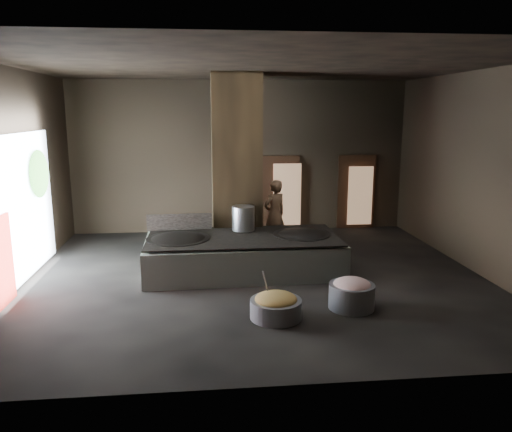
{
  "coord_description": "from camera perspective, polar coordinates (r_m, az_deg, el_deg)",
  "views": [
    {
      "loc": [
        -1.09,
        -10.48,
        3.59
      ],
      "look_at": [
        0.06,
        0.61,
        1.25
      ],
      "focal_mm": 35.0,
      "sensor_mm": 36.0,
      "label": 1
    }
  ],
  "objects": [
    {
      "name": "wok_right",
      "position": [
        11.51,
        5.21,
        -2.48
      ],
      "size": [
        1.28,
        1.28,
        0.36
      ],
      "primitive_type": "ellipsoid",
      "color": "black",
      "rests_on": "hearth_platform"
    },
    {
      "name": "ceiling",
      "position": [
        10.58,
        0.0,
        17.05
      ],
      "size": [
        10.0,
        9.0,
        0.1
      ],
      "primitive_type": "cube",
      "color": "black",
      "rests_on": "back_wall"
    },
    {
      "name": "right_wall",
      "position": [
        12.22,
        24.35,
        4.5
      ],
      "size": [
        0.1,
        9.0,
        4.5
      ],
      "primitive_type": "cube",
      "color": "black",
      "rests_on": "ground"
    },
    {
      "name": "front_wall",
      "position": [
        6.18,
        4.37,
        -0.72
      ],
      "size": [
        10.0,
        0.1,
        4.5
      ],
      "primitive_type": "cube",
      "color": "black",
      "rests_on": "ground"
    },
    {
      "name": "wok_right_rim",
      "position": [
        11.49,
        5.22,
        -2.15
      ],
      "size": [
        1.31,
        1.31,
        0.05
      ],
      "primitive_type": "cylinder",
      "color": "black",
      "rests_on": "hearth_platform"
    },
    {
      "name": "splash_guard",
      "position": [
        11.93,
        -8.74,
        -0.68
      ],
      "size": [
        1.52,
        0.1,
        0.38
      ],
      "primitive_type": "cube",
      "rotation": [
        0.0,
        0.0,
        0.03
      ],
      "color": "black",
      "rests_on": "hearth_platform"
    },
    {
      "name": "doorway_near_glow",
      "position": [
        15.23,
        3.56,
        2.22
      ],
      "size": [
        0.85,
        0.04,
        2.02
      ],
      "primitive_type": "cube",
      "color": "#8C6647",
      "rests_on": "ground"
    },
    {
      "name": "meat_fill",
      "position": [
        9.46,
        10.92,
        -7.75
      ],
      "size": [
        0.7,
        0.7,
        0.27
      ],
      "primitive_type": "ellipsoid",
      "color": "#C57676",
      "rests_on": "meat_basin"
    },
    {
      "name": "meat_basin",
      "position": [
        9.54,
        10.87,
        -8.99
      ],
      "size": [
        1.11,
        1.11,
        0.46
      ],
      "primitive_type": "cylinder",
      "rotation": [
        0.0,
        0.0,
        0.4
      ],
      "color": "gray",
      "rests_on": "ground"
    },
    {
      "name": "doorway_far_glow",
      "position": [
        15.7,
        11.82,
        2.28
      ],
      "size": [
        0.76,
        0.04,
        1.81
      ],
      "primitive_type": "cube",
      "color": "#8C6647",
      "rests_on": "ground"
    },
    {
      "name": "back_wall",
      "position": [
        15.13,
        -1.79,
        6.76
      ],
      "size": [
        10.0,
        0.1,
        4.5
      ],
      "primitive_type": "cube",
      "color": "black",
      "rests_on": "ground"
    },
    {
      "name": "hearth_platform",
      "position": [
        11.38,
        -1.48,
        -4.53
      ],
      "size": [
        4.43,
        2.21,
        0.76
      ],
      "primitive_type": "cube",
      "rotation": [
        0.0,
        0.0,
        0.03
      ],
      "color": "#A7B5A3",
      "rests_on": "ground"
    },
    {
      "name": "wok_left_rim",
      "position": [
        11.2,
        -8.89,
        -2.61
      ],
      "size": [
        1.41,
        1.41,
        0.05
      ],
      "primitive_type": "cylinder",
      "color": "black",
      "rests_on": "hearth_platform"
    },
    {
      "name": "veg_fill",
      "position": [
        8.91,
        2.3,
        -9.48
      ],
      "size": [
        0.75,
        0.75,
        0.23
      ],
      "primitive_type": "ellipsoid",
      "color": "olive",
      "rests_on": "veg_basin"
    },
    {
      "name": "doorway_near",
      "position": [
        15.31,
        2.75,
        2.47
      ],
      "size": [
        1.18,
        0.08,
        2.38
      ],
      "primitive_type": "cube",
      "color": "black",
      "rests_on": "ground"
    },
    {
      "name": "stock_pot",
      "position": [
        11.73,
        -1.46,
        -0.26
      ],
      "size": [
        0.53,
        0.53,
        0.57
      ],
      "primitive_type": "cylinder",
      "color": "#AAAEB2",
      "rests_on": "hearth_platform"
    },
    {
      "name": "wok_left",
      "position": [
        11.22,
        -8.88,
        -2.96
      ],
      "size": [
        1.38,
        1.38,
        0.38
      ],
      "primitive_type": "ellipsoid",
      "color": "black",
      "rests_on": "hearth_platform"
    },
    {
      "name": "platform_cap",
      "position": [
        11.27,
        -1.49,
        -2.41
      ],
      "size": [
        4.28,
        2.05,
        0.03
      ],
      "primitive_type": "cube",
      "color": "black",
      "rests_on": "hearth_platform"
    },
    {
      "name": "floor",
      "position": [
        11.15,
        0.0,
        -7.21
      ],
      "size": [
        10.0,
        9.0,
        0.1
      ],
      "primitive_type": "cube",
      "color": "black",
      "rests_on": "ground"
    },
    {
      "name": "ladle",
      "position": [
        8.96,
        1.21,
        -7.98
      ],
      "size": [
        0.2,
        0.33,
        0.65
      ],
      "primitive_type": "cylinder",
      "rotation": [
        0.49,
        0.0,
        -0.52
      ],
      "color": "#AAAEB2",
      "rests_on": "veg_basin"
    },
    {
      "name": "pavilion_sliver",
      "position": [
        10.48,
        -26.97,
        -4.63
      ],
      "size": [
        0.05,
        0.9,
        1.7
      ],
      "primitive_type": "cube",
      "color": "maroon",
      "rests_on": "ground"
    },
    {
      "name": "cook",
      "position": [
        13.19,
        2.15,
        0.17
      ],
      "size": [
        0.8,
        0.71,
        1.84
      ],
      "primitive_type": "imported",
      "rotation": [
        0.0,
        0.0,
        3.67
      ],
      "color": "#99704E",
      "rests_on": "ground"
    },
    {
      "name": "tree_silhouette",
      "position": [
        12.44,
        -23.55,
        4.45
      ],
      "size": [
        0.28,
        1.1,
        1.1
      ],
      "primitive_type": "ellipsoid",
      "color": "#194714",
      "rests_on": "left_opening"
    },
    {
      "name": "pillar",
      "position": [
        12.48,
        -2.28,
        5.67
      ],
      "size": [
        1.2,
        1.2,
        4.5
      ],
      "primitive_type": "cube",
      "color": "black",
      "rests_on": "ground"
    },
    {
      "name": "veg_basin",
      "position": [
        8.98,
        2.29,
        -10.55
      ],
      "size": [
        0.99,
        0.99,
        0.34
      ],
      "primitive_type": "cylinder",
      "rotation": [
        0.0,
        0.0,
        -0.08
      ],
      "color": "gray",
      "rests_on": "ground"
    },
    {
      "name": "left_wall",
      "position": [
        11.28,
        -26.49,
        3.79
      ],
      "size": [
        0.1,
        9.0,
        4.5
      ],
      "primitive_type": "cube",
      "color": "black",
      "rests_on": "ground"
    },
    {
      "name": "left_opening",
      "position": [
        11.53,
        -25.39,
        0.75
      ],
      "size": [
        0.04,
        4.2,
        3.1
      ],
      "primitive_type": "cube",
      "color": "white",
      "rests_on": "ground"
    },
    {
      "name": "doorway_far",
      "position": [
        15.85,
        11.37,
        2.57
      ],
      "size": [
        1.18,
        0.08,
        2.38
      ],
      "primitive_type": "cube",
      "color": "black",
      "rests_on": "ground"
    }
  ]
}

